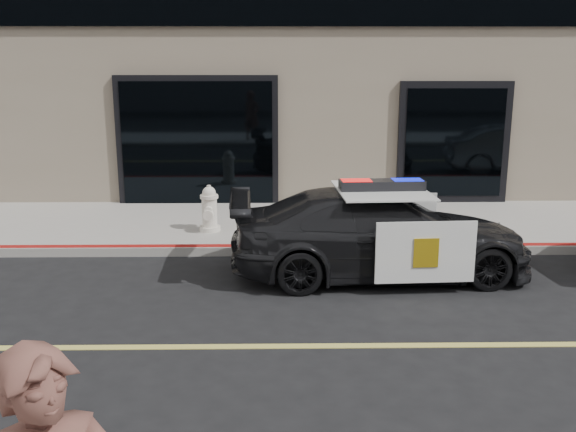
{
  "coord_description": "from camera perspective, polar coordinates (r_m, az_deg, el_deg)",
  "views": [
    {
      "loc": [
        0.73,
        -6.76,
        3.2
      ],
      "look_at": [
        0.86,
        2.2,
        1.0
      ],
      "focal_mm": 40.0,
      "sensor_mm": 36.0,
      "label": 1
    }
  ],
  "objects": [
    {
      "name": "ground",
      "position": [
        7.52,
        -6.47,
        -11.5
      ],
      "size": [
        120.0,
        120.0,
        0.0
      ],
      "primitive_type": "plane",
      "color": "black",
      "rests_on": "ground"
    },
    {
      "name": "fire_hydrant",
      "position": [
        11.69,
        -7.0,
        0.56
      ],
      "size": [
        0.38,
        0.53,
        0.84
      ],
      "color": "white",
      "rests_on": "sidewalk_n"
    },
    {
      "name": "sidewalk_n",
      "position": [
        12.43,
        -4.2,
        -0.81
      ],
      "size": [
        60.0,
        3.5,
        0.15
      ],
      "primitive_type": "cube",
      "color": "gray",
      "rests_on": "ground"
    },
    {
      "name": "police_car",
      "position": [
        9.72,
        8.2,
        -1.5
      ],
      "size": [
        2.33,
        4.69,
        1.47
      ],
      "color": "black",
      "rests_on": "ground"
    }
  ]
}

